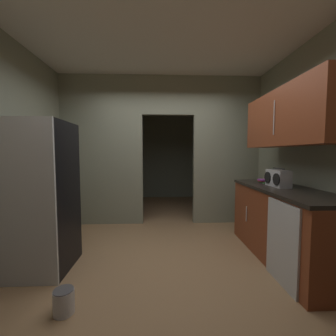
{
  "coord_description": "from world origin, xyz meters",
  "views": [
    {
      "loc": [
        -0.04,
        -2.6,
        1.36
      ],
      "look_at": [
        0.1,
        0.91,
        1.12
      ],
      "focal_mm": 23.26,
      "sensor_mm": 36.0,
      "label": 1
    }
  ],
  "objects_px": {
    "dishwasher": "(282,244)",
    "paint_can": "(64,301)",
    "book_stack": "(264,181)",
    "boombox": "(278,178)",
    "refrigerator": "(35,197)"
  },
  "relations": [
    {
      "from": "dishwasher",
      "to": "boombox",
      "type": "bearing_deg",
      "value": 65.39
    },
    {
      "from": "book_stack",
      "to": "paint_can",
      "type": "height_order",
      "value": "book_stack"
    },
    {
      "from": "dishwasher",
      "to": "boombox",
      "type": "height_order",
      "value": "boombox"
    },
    {
      "from": "book_stack",
      "to": "dishwasher",
      "type": "bearing_deg",
      "value": -106.11
    },
    {
      "from": "boombox",
      "to": "paint_can",
      "type": "relative_size",
      "value": 1.8
    },
    {
      "from": "refrigerator",
      "to": "dishwasher",
      "type": "bearing_deg",
      "value": -8.61
    },
    {
      "from": "paint_can",
      "to": "dishwasher",
      "type": "bearing_deg",
      "value": 9.12
    },
    {
      "from": "dishwasher",
      "to": "paint_can",
      "type": "xyz_separation_m",
      "value": [
        -2.07,
        -0.33,
        -0.33
      ]
    },
    {
      "from": "boombox",
      "to": "book_stack",
      "type": "height_order",
      "value": "boombox"
    },
    {
      "from": "refrigerator",
      "to": "boombox",
      "type": "bearing_deg",
      "value": 4.44
    },
    {
      "from": "refrigerator",
      "to": "book_stack",
      "type": "height_order",
      "value": "refrigerator"
    },
    {
      "from": "boombox",
      "to": "refrigerator",
      "type": "bearing_deg",
      "value": -175.56
    },
    {
      "from": "book_stack",
      "to": "paint_can",
      "type": "xyz_separation_m",
      "value": [
        -2.36,
        -1.33,
        -0.84
      ]
    },
    {
      "from": "refrigerator",
      "to": "paint_can",
      "type": "xyz_separation_m",
      "value": [
        0.62,
        -0.74,
        -0.76
      ]
    },
    {
      "from": "refrigerator",
      "to": "boombox",
      "type": "height_order",
      "value": "refrigerator"
    }
  ]
}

